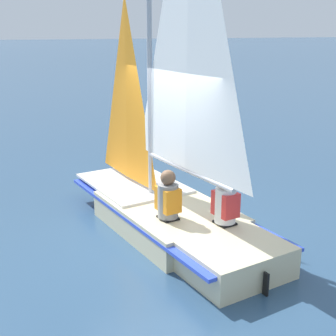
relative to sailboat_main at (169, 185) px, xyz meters
name	(u,v)px	position (x,y,z in m)	size (l,w,h in m)	color
ground_plane	(168,230)	(-0.03, -0.01, -0.75)	(260.00, 260.00, 0.00)	#2D4C6B
sailboat_main	(169,185)	(0.00, 0.00, 0.00)	(4.52, 2.37, 5.55)	beige
sailor_helm	(168,206)	(0.50, -0.19, -0.13)	(0.39, 0.36, 1.16)	black
sailor_crew	(225,210)	(0.94, 0.50, -0.12)	(0.39, 0.36, 1.16)	black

